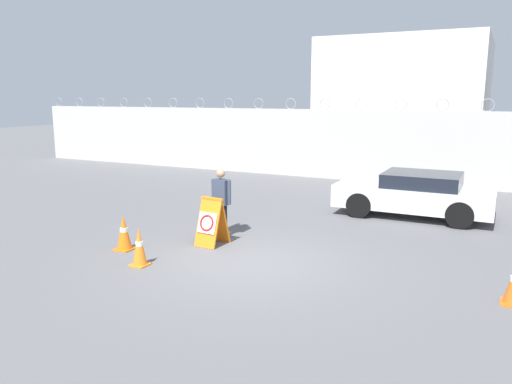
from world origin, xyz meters
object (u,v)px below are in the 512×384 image
(traffic_cone_far, at_px, (124,232))
(barricade_sign, at_px, (211,221))
(traffic_cone_near, at_px, (139,247))
(parked_car_rear_sedan, at_px, (415,194))
(security_guard, at_px, (221,199))

(traffic_cone_far, bearing_deg, barricade_sign, 37.71)
(traffic_cone_near, bearing_deg, parked_car_rear_sedan, 58.36)
(traffic_cone_far, height_order, parked_car_rear_sedan, parked_car_rear_sedan)
(parked_car_rear_sedan, bearing_deg, traffic_cone_far, 49.79)
(security_guard, distance_m, traffic_cone_far, 2.45)
(traffic_cone_near, bearing_deg, traffic_cone_far, 145.66)
(barricade_sign, bearing_deg, traffic_cone_far, -137.40)
(security_guard, bearing_deg, parked_car_rear_sedan, -122.07)
(security_guard, relative_size, parked_car_rear_sedan, 0.39)
(traffic_cone_far, bearing_deg, parked_car_rear_sedan, 49.76)
(barricade_sign, xyz_separation_m, traffic_cone_near, (-0.55, -1.90, -0.16))
(security_guard, distance_m, parked_car_rear_sedan, 5.81)
(security_guard, bearing_deg, barricade_sign, 112.63)
(parked_car_rear_sedan, bearing_deg, security_guard, 47.92)
(traffic_cone_far, relative_size, parked_car_rear_sedan, 0.19)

